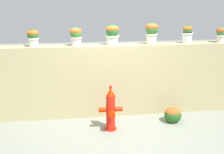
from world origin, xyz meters
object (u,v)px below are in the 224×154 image
Objects in this scene: potted_plant_2 at (76,35)px; flower_bush_left at (173,114)px; potted_plant_1 at (33,36)px; potted_plant_5 at (187,33)px; potted_plant_3 at (112,33)px; potted_plant_6 at (221,33)px; fire_hydrant at (111,110)px; potted_plant_4 at (152,31)px.

potted_plant_2 is 2.68m from flower_bush_left.
potted_plant_1 is 0.93× the size of potted_plant_2.
flower_bush_left is (-0.48, -0.69, -1.65)m from potted_plant_5.
potted_plant_5 is (1.72, 0.03, -0.03)m from potted_plant_3.
potted_plant_3 is 2.50m from potted_plant_6.
fire_hydrant is (0.64, -0.80, -1.42)m from potted_plant_2.
potted_plant_1 is 0.78× the size of potted_plant_4.
fire_hydrant is at bearing -51.54° from potted_plant_2.
potted_plant_5 is (3.39, 0.03, 0.01)m from potted_plant_1.
fire_hydrant is (-1.86, -0.86, -1.41)m from potted_plant_5.
potted_plant_2 reaches higher than potted_plant_1.
potted_plant_2 is 0.78m from potted_plant_3.
potted_plant_6 is 0.95× the size of flower_bush_left.
potted_plant_3 is at bearing 179.61° from potted_plant_6.
potted_plant_5 is (2.50, 0.06, -0.01)m from potted_plant_2.
potted_plant_5 is at bearing 1.42° from potted_plant_2.
fire_hydrant is at bearing -155.18° from potted_plant_5.
potted_plant_3 is at bearing 152.02° from flower_bush_left.
potted_plant_1 is 1.67m from potted_plant_3.
potted_plant_6 is (1.62, -0.02, -0.08)m from potted_plant_4.
potted_plant_1 is 2.23m from fire_hydrant.
potted_plant_1 is 4.18m from potted_plant_6.
flower_bush_left is at bearing -17.30° from potted_plant_2.
potted_plant_3 is 1.72m from potted_plant_5.
potted_plant_2 is 2.50m from potted_plant_5.
potted_plant_6 is 3.10m from fire_hydrant.
potted_plant_2 is 1.11× the size of potted_plant_6.
potted_plant_4 is 1.87m from flower_bush_left.
potted_plant_3 is at bearing -0.13° from potted_plant_1.
potted_plant_3 reaches higher than potted_plant_5.
fire_hydrant is at bearing -28.55° from potted_plant_1.
potted_plant_2 is at bearing 128.46° from fire_hydrant.
potted_plant_6 is 2.17m from flower_bush_left.
potted_plant_5 is 2.49m from fire_hydrant.
potted_plant_6 is (2.50, -0.02, -0.04)m from potted_plant_3.
flower_bush_left is (-1.27, -0.64, -1.64)m from potted_plant_6.
potted_plant_2 is at bearing -1.98° from potted_plant_1.
potted_plant_2 is at bearing -178.01° from potted_plant_3.
flower_bush_left is at bearing 7.14° from fire_hydrant.
potted_plant_2 reaches higher than flower_bush_left.
potted_plant_1 is at bearing -179.99° from potted_plant_4.
fire_hydrant is (1.53, -0.83, -1.40)m from potted_plant_1.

